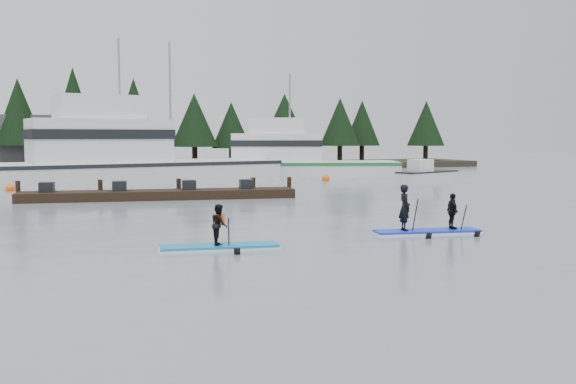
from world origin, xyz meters
name	(u,v)px	position (x,y,z in m)	size (l,w,h in m)	color
ground	(365,245)	(0.00, 0.00, 0.00)	(160.00, 160.00, 0.00)	gray
far_shore	(135,168)	(0.00, 42.00, 0.30)	(70.00, 8.00, 0.60)	#2D281E
treeline	(135,172)	(0.00, 42.00, 0.00)	(60.00, 4.00, 8.00)	black
fishing_boat_large	(127,170)	(-2.74, 28.41, 0.86)	(20.60, 8.16, 11.04)	silver
fishing_boat_medium	(294,168)	(10.56, 30.12, 0.65)	(16.05, 9.60, 9.08)	silver
skiff	(427,175)	(18.31, 23.06, 0.31)	(5.38, 1.61, 0.63)	silver
floating_dock	(160,195)	(-2.93, 16.14, 0.23)	(13.91, 1.85, 0.46)	black
buoy_c	(326,181)	(10.88, 24.97, 0.00)	(0.55, 0.55, 0.55)	#FA5B0C
buoy_b	(122,191)	(-4.02, 21.96, 0.00)	(0.60, 0.60, 0.60)	#FA5B0C
buoy_a	(10,191)	(-10.12, 24.46, 0.00)	(0.52, 0.52, 0.52)	#FA5B0C
paddleboard_solo	(219,236)	(-4.26, 0.95, 0.38)	(3.49, 1.43, 1.79)	#147ABE
paddleboard_duo	(426,218)	(2.99, 1.12, 0.52)	(3.66, 1.64, 2.13)	#162DD0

